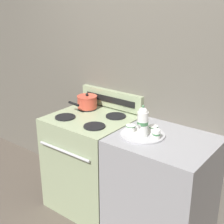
{
  "coord_description": "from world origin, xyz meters",
  "views": [
    {
      "loc": [
        1.33,
        -1.91,
        1.89
      ],
      "look_at": [
        -0.18,
        0.05,
        0.97
      ],
      "focal_mm": 50.0,
      "sensor_mm": 36.0,
      "label": 1
    }
  ],
  "objects_px": {
    "serving_tray": "(142,135)",
    "teapot": "(143,122)",
    "saucepan": "(87,102)",
    "teacup_left": "(153,129)",
    "teacup_right": "(131,129)",
    "creamer_jug": "(156,134)",
    "stove": "(92,162)"
  },
  "relations": [
    {
      "from": "serving_tray",
      "to": "teapot",
      "type": "relative_size",
      "value": 1.4
    },
    {
      "from": "saucepan",
      "to": "teacup_left",
      "type": "relative_size",
      "value": 2.33
    },
    {
      "from": "teacup_right",
      "to": "creamer_jug",
      "type": "distance_m",
      "value": 0.22
    },
    {
      "from": "saucepan",
      "to": "teacup_left",
      "type": "height_order",
      "value": "saucepan"
    },
    {
      "from": "stove",
      "to": "saucepan",
      "type": "bearing_deg",
      "value": 139.7
    },
    {
      "from": "saucepan",
      "to": "teapot",
      "type": "distance_m",
      "value": 0.79
    },
    {
      "from": "stove",
      "to": "saucepan",
      "type": "xyz_separation_m",
      "value": [
        -0.17,
        0.14,
        0.52
      ]
    },
    {
      "from": "teapot",
      "to": "stove",
      "type": "bearing_deg",
      "value": 171.91
    },
    {
      "from": "stove",
      "to": "teacup_right",
      "type": "relative_size",
      "value": 7.81
    },
    {
      "from": "stove",
      "to": "creamer_jug",
      "type": "relative_size",
      "value": 12.85
    },
    {
      "from": "saucepan",
      "to": "stove",
      "type": "bearing_deg",
      "value": -40.3
    },
    {
      "from": "teacup_left",
      "to": "serving_tray",
      "type": "bearing_deg",
      "value": -125.32
    },
    {
      "from": "serving_tray",
      "to": "teacup_left",
      "type": "bearing_deg",
      "value": 54.68
    },
    {
      "from": "serving_tray",
      "to": "teacup_right",
      "type": "xyz_separation_m",
      "value": [
        -0.09,
        -0.02,
        0.03
      ]
    },
    {
      "from": "teapot",
      "to": "creamer_jug",
      "type": "bearing_deg",
      "value": 14.63
    },
    {
      "from": "saucepan",
      "to": "serving_tray",
      "type": "relative_size",
      "value": 0.79
    },
    {
      "from": "serving_tray",
      "to": "teacup_right",
      "type": "distance_m",
      "value": 0.1
    },
    {
      "from": "creamer_jug",
      "to": "stove",
      "type": "bearing_deg",
      "value": 175.36
    },
    {
      "from": "teacup_left",
      "to": "teacup_right",
      "type": "distance_m",
      "value": 0.17
    },
    {
      "from": "teapot",
      "to": "teacup_right",
      "type": "distance_m",
      "value": 0.14
    },
    {
      "from": "serving_tray",
      "to": "teacup_left",
      "type": "relative_size",
      "value": 2.97
    },
    {
      "from": "saucepan",
      "to": "teacup_right",
      "type": "distance_m",
      "value": 0.68
    },
    {
      "from": "teacup_left",
      "to": "creamer_jug",
      "type": "bearing_deg",
      "value": -47.68
    },
    {
      "from": "saucepan",
      "to": "teapot",
      "type": "xyz_separation_m",
      "value": [
        0.76,
        -0.23,
        0.06
      ]
    },
    {
      "from": "stove",
      "to": "creamer_jug",
      "type": "distance_m",
      "value": 0.85
    },
    {
      "from": "stove",
      "to": "serving_tray",
      "type": "relative_size",
      "value": 2.63
    },
    {
      "from": "teacup_left",
      "to": "saucepan",
      "type": "bearing_deg",
      "value": 171.41
    },
    {
      "from": "serving_tray",
      "to": "teacup_right",
      "type": "bearing_deg",
      "value": -165.45
    },
    {
      "from": "stove",
      "to": "teacup_left",
      "type": "relative_size",
      "value": 7.81
    },
    {
      "from": "teapot",
      "to": "serving_tray",
      "type": "bearing_deg",
      "value": 118.06
    },
    {
      "from": "teacup_right",
      "to": "teacup_left",
      "type": "bearing_deg",
      "value": 33.54
    },
    {
      "from": "teapot",
      "to": "creamer_jug",
      "type": "relative_size",
      "value": 3.48
    }
  ]
}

